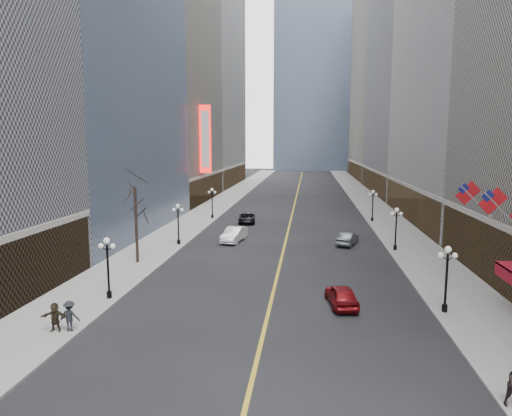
% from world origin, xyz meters
% --- Properties ---
extents(sidewalk_east, '(6.00, 230.00, 0.15)m').
position_xyz_m(sidewalk_east, '(14.00, 70.00, 0.07)').
color(sidewalk_east, gray).
rests_on(sidewalk_east, ground).
extents(sidewalk_west, '(6.00, 230.00, 0.15)m').
position_xyz_m(sidewalk_west, '(-14.00, 70.00, 0.07)').
color(sidewalk_west, gray).
rests_on(sidewalk_west, ground).
extents(lane_line, '(0.25, 200.00, 0.02)m').
position_xyz_m(lane_line, '(0.00, 80.00, 0.01)').
color(lane_line, gold).
rests_on(lane_line, ground).
extents(bldg_east_c, '(26.60, 40.60, 48.80)m').
position_xyz_m(bldg_east_c, '(29.88, 106.00, 24.18)').
color(bldg_east_c, gray).
rests_on(bldg_east_c, ground).
extents(bldg_east_d, '(26.60, 46.60, 62.80)m').
position_xyz_m(bldg_east_d, '(29.90, 149.00, 31.17)').
color(bldg_east_d, gray).
rests_on(bldg_east_d, ground).
extents(bldg_west_c, '(26.60, 30.60, 50.80)m').
position_xyz_m(bldg_west_c, '(-29.88, 87.00, 25.19)').
color(bldg_west_c, gray).
rests_on(bldg_west_c, ground).
extents(bldg_west_d, '(26.60, 38.60, 72.80)m').
position_xyz_m(bldg_west_d, '(-29.92, 121.00, 36.17)').
color(bldg_west_d, silver).
rests_on(bldg_west_d, ground).
extents(streetlamp_east_1, '(1.26, 0.44, 4.52)m').
position_xyz_m(streetlamp_east_1, '(11.80, 30.00, 2.90)').
color(streetlamp_east_1, black).
rests_on(streetlamp_east_1, sidewalk_east).
extents(streetlamp_east_2, '(1.26, 0.44, 4.52)m').
position_xyz_m(streetlamp_east_2, '(11.80, 48.00, 2.90)').
color(streetlamp_east_2, black).
rests_on(streetlamp_east_2, sidewalk_east).
extents(streetlamp_east_3, '(1.26, 0.44, 4.52)m').
position_xyz_m(streetlamp_east_3, '(11.80, 66.00, 2.90)').
color(streetlamp_east_3, black).
rests_on(streetlamp_east_3, sidewalk_east).
extents(streetlamp_west_1, '(1.26, 0.44, 4.52)m').
position_xyz_m(streetlamp_west_1, '(-11.80, 30.00, 2.90)').
color(streetlamp_west_1, black).
rests_on(streetlamp_west_1, sidewalk_west).
extents(streetlamp_west_2, '(1.26, 0.44, 4.52)m').
position_xyz_m(streetlamp_west_2, '(-11.80, 48.00, 2.90)').
color(streetlamp_west_2, black).
rests_on(streetlamp_west_2, sidewalk_west).
extents(streetlamp_west_3, '(1.26, 0.44, 4.52)m').
position_xyz_m(streetlamp_west_3, '(-11.80, 66.00, 2.90)').
color(streetlamp_west_3, black).
rests_on(streetlamp_west_3, sidewalk_west).
extents(flag_4, '(2.87, 0.12, 2.87)m').
position_xyz_m(flag_4, '(15.31, 32.00, 7.29)').
color(flag_4, '#B2B2B7').
rests_on(flag_4, ground).
extents(flag_5, '(2.87, 0.12, 2.87)m').
position_xyz_m(flag_5, '(15.31, 37.00, 7.29)').
color(flag_5, '#B2B2B7').
rests_on(flag_5, ground).
extents(theatre_marquee, '(2.00, 0.55, 12.00)m').
position_xyz_m(theatre_marquee, '(-15.88, 80.00, 12.00)').
color(theatre_marquee, red).
rests_on(theatre_marquee, ground).
extents(tree_west_far, '(3.60, 3.60, 7.92)m').
position_xyz_m(tree_west_far, '(-13.50, 40.00, 6.24)').
color(tree_west_far, '#2D231C').
rests_on(tree_west_far, sidewalk_west).
extents(car_nb_mid, '(2.62, 5.35, 1.69)m').
position_xyz_m(car_nb_mid, '(-5.96, 50.68, 0.84)').
color(car_nb_mid, silver).
rests_on(car_nb_mid, ground).
extents(car_nb_far, '(2.85, 5.22, 1.39)m').
position_xyz_m(car_nb_far, '(-6.15, 63.12, 0.69)').
color(car_nb_far, black).
rests_on(car_nb_far, ground).
extents(car_sb_mid, '(2.44, 4.67, 1.52)m').
position_xyz_m(car_sb_mid, '(5.00, 30.78, 0.76)').
color(car_sb_mid, maroon).
rests_on(car_sb_mid, ground).
extents(car_sb_far, '(2.89, 4.69, 1.46)m').
position_xyz_m(car_sb_far, '(7.03, 50.43, 0.73)').
color(car_sb_far, '#414448').
rests_on(car_sb_far, ground).
extents(ped_west_walk, '(1.23, 0.53, 1.88)m').
position_xyz_m(ped_west_walk, '(-11.60, 24.11, 1.09)').
color(ped_west_walk, black).
rests_on(ped_west_walk, sidewalk_west).
extents(ped_west_far, '(1.66, 0.54, 1.77)m').
position_xyz_m(ped_west_far, '(-12.47, 23.98, 1.03)').
color(ped_west_far, black).
rests_on(ped_west_far, sidewalk_west).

